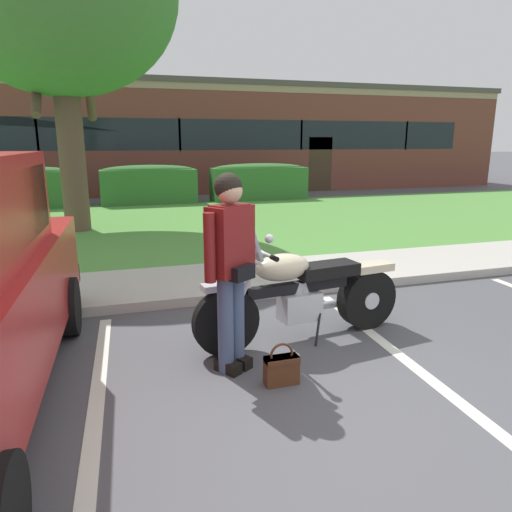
% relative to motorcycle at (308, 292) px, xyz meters
% --- Properties ---
extents(ground_plane, '(140.00, 140.00, 0.00)m').
position_rel_motorcycle_xyz_m(ground_plane, '(-0.18, -1.28, -0.49)').
color(ground_plane, '#4C4C51').
extents(curb_strip, '(60.00, 0.20, 0.12)m').
position_rel_motorcycle_xyz_m(curb_strip, '(-0.18, 1.36, -0.43)').
color(curb_strip, '#B7B2A8').
rests_on(curb_strip, ground).
extents(concrete_walk, '(60.00, 1.50, 0.08)m').
position_rel_motorcycle_xyz_m(concrete_walk, '(-0.18, 2.21, -0.45)').
color(concrete_walk, '#B7B2A8').
rests_on(concrete_walk, ground).
extents(grass_lawn, '(60.00, 7.87, 0.06)m').
position_rel_motorcycle_xyz_m(grass_lawn, '(-0.18, 6.90, -0.46)').
color(grass_lawn, '#518E3D').
rests_on(grass_lawn, ground).
extents(stall_stripe_0, '(0.29, 4.40, 0.01)m').
position_rel_motorcycle_xyz_m(stall_stripe_0, '(-2.04, -1.08, -0.49)').
color(stall_stripe_0, silver).
rests_on(stall_stripe_0, ground).
extents(stall_stripe_1, '(0.29, 4.40, 0.01)m').
position_rel_motorcycle_xyz_m(stall_stripe_1, '(0.65, -1.08, -0.49)').
color(stall_stripe_1, silver).
rests_on(stall_stripe_1, ground).
extents(motorcycle, '(2.24, 0.82, 1.26)m').
position_rel_motorcycle_xyz_m(motorcycle, '(0.00, 0.00, 0.00)').
color(motorcycle, black).
rests_on(motorcycle, ground).
extents(rider_person, '(0.50, 0.41, 1.70)m').
position_rel_motorcycle_xyz_m(rider_person, '(-0.90, -0.42, 0.50)').
color(rider_person, black).
rests_on(rider_person, ground).
extents(handbag, '(0.28, 0.13, 0.36)m').
position_rel_motorcycle_xyz_m(handbag, '(-0.57, -0.80, -0.34)').
color(handbag, '#562D19').
rests_on(handbag, ground).
extents(hedge_left, '(2.92, 0.90, 1.24)m').
position_rel_motorcycle_xyz_m(hedge_left, '(-4.21, 10.88, 0.16)').
color(hedge_left, '#336B2D').
rests_on(hedge_left, ground).
extents(hedge_center_left, '(2.88, 0.90, 1.24)m').
position_rel_motorcycle_xyz_m(hedge_center_left, '(-0.64, 10.88, 0.16)').
color(hedge_center_left, '#336B2D').
rests_on(hedge_center_left, ground).
extents(hedge_center_right, '(3.16, 0.90, 1.24)m').
position_rel_motorcycle_xyz_m(hedge_center_right, '(2.92, 10.88, 0.16)').
color(hedge_center_right, '#336B2D').
rests_on(hedge_center_right, ground).
extents(brick_building, '(27.85, 8.16, 4.15)m').
position_rel_motorcycle_xyz_m(brick_building, '(0.72, 17.32, 1.59)').
color(brick_building, brown).
rests_on(brick_building, ground).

